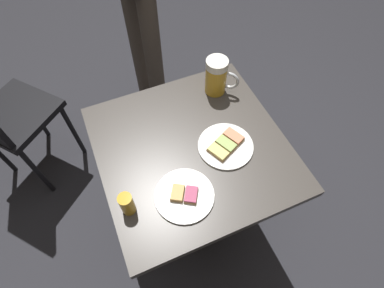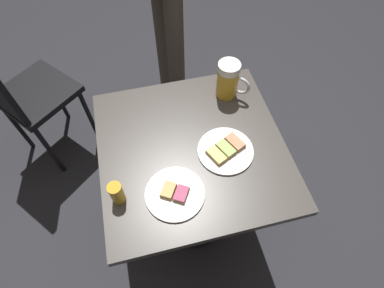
% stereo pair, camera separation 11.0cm
% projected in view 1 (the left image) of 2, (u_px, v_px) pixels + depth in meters
% --- Properties ---
extents(ground_plane, '(6.00, 6.00, 0.00)m').
position_uv_depth(ground_plane, '(192.00, 212.00, 1.85)').
color(ground_plane, '#28282D').
extents(cafe_table, '(0.75, 0.76, 0.73)m').
position_uv_depth(cafe_table, '(192.00, 165.00, 1.37)').
color(cafe_table, black).
rests_on(cafe_table, ground_plane).
extents(plate_near, '(0.23, 0.23, 0.03)m').
position_uv_depth(plate_near, '(226.00, 145.00, 1.23)').
color(plate_near, white).
rests_on(plate_near, cafe_table).
extents(plate_far, '(0.22, 0.22, 0.03)m').
position_uv_depth(plate_far, '(184.00, 195.00, 1.11)').
color(plate_far, white).
rests_on(plate_far, cafe_table).
extents(beer_mug, '(0.13, 0.12, 0.18)m').
position_uv_depth(beer_mug, '(217.00, 76.00, 1.33)').
color(beer_mug, gold).
rests_on(beer_mug, cafe_table).
extents(beer_glass_small, '(0.05, 0.05, 0.10)m').
position_uv_depth(beer_glass_small, '(127.00, 204.00, 1.05)').
color(beer_glass_small, gold).
rests_on(beer_glass_small, cafe_table).
extents(cafe_chair, '(0.54, 0.54, 0.95)m').
position_uv_depth(cafe_chair, '(0.00, 116.00, 1.55)').
color(cafe_chair, black).
rests_on(cafe_chair, ground_plane).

